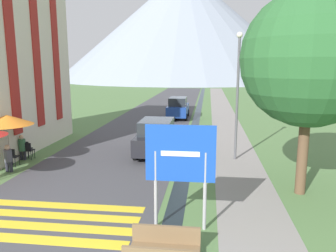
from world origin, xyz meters
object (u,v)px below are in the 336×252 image
object	(u,v)px
parked_car_far	(178,108)
cafe_chair_far_right	(26,148)
road_sign	(180,162)
cafe_umbrella_middle_orange	(7,120)
cafe_chair_middle	(12,156)
streetlamp	(238,87)
tree_by_path	(310,59)
person_seated_near	(8,157)
cafe_chair_far_left	(28,149)
parked_car_near	(157,137)
person_seated_far	(22,146)

from	to	relation	value
parked_car_far	cafe_chair_far_right	world-z (taller)	parked_car_far
road_sign	cafe_umbrella_middle_orange	xyz separation A→B (m)	(-8.02, 4.61, 0.22)
parked_car_far	cafe_chair_middle	size ratio (longest dim) A/B	4.62
streetlamp	road_sign	bearing A→B (deg)	-106.17
cafe_chair_far_right	streetlamp	bearing A→B (deg)	5.78
cafe_umbrella_middle_orange	tree_by_path	size ratio (longest dim) A/B	0.34
cafe_umbrella_middle_orange	streetlamp	xyz separation A→B (m)	(10.10, 2.58, 1.34)
cafe_umbrella_middle_orange	person_seated_near	size ratio (longest dim) A/B	1.99
parked_car_far	tree_by_path	xyz separation A→B (m)	(5.90, -16.12, 3.84)
person_seated_near	tree_by_path	xyz separation A→B (m)	(11.79, -0.94, 4.08)
person_seated_near	tree_by_path	bearing A→B (deg)	-4.54
person_seated_near	cafe_chair_far_left	bearing A→B (deg)	95.08
parked_car_near	cafe_chair_far_right	bearing A→B (deg)	-166.71
cafe_chair_far_left	tree_by_path	size ratio (longest dim) A/B	0.12
cafe_chair_far_right	cafe_chair_middle	bearing A→B (deg)	-83.78
parked_car_near	tree_by_path	size ratio (longest dim) A/B	0.57
parked_car_near	cafe_chair_far_right	distance (m)	6.50
parked_car_far	cafe_chair_middle	xyz separation A→B (m)	(-6.16, -14.49, -0.39)
road_sign	cafe_chair_middle	world-z (taller)	road_sign
streetlamp	cafe_umbrella_middle_orange	bearing A→B (deg)	-165.68
person_seated_far	streetlamp	distance (m)	10.69
parked_car_near	person_seated_far	size ratio (longest dim) A/B	3.23
cafe_chair_far_left	person_seated_near	world-z (taller)	person_seated_near
road_sign	cafe_chair_far_right	bearing A→B (deg)	143.08
parked_car_near	cafe_chair_far_left	bearing A→B (deg)	-163.99
road_sign	cafe_chair_far_left	xyz separation A→B (m)	(-7.90, 5.88, -1.43)
parked_car_near	tree_by_path	world-z (taller)	tree_by_path
road_sign	streetlamp	bearing A→B (deg)	73.83
person_seated_far	tree_by_path	distance (m)	13.13
cafe_chair_far_left	tree_by_path	distance (m)	12.99
road_sign	streetlamp	size ratio (longest dim) A/B	0.49
cafe_chair_far_right	person_seated_near	xyz separation A→B (m)	(0.42, -2.11, 0.15)
parked_car_far	tree_by_path	distance (m)	17.59
parked_car_far	tree_by_path	bearing A→B (deg)	-69.91
road_sign	person_seated_far	size ratio (longest dim) A/B	2.39
cafe_chair_far_left	cafe_chair_middle	xyz separation A→B (m)	(-0.10, -1.16, 0.00)
parked_car_far	cafe_chair_far_right	bearing A→B (deg)	-115.78
road_sign	person_seated_far	world-z (taller)	road_sign
cafe_chair_far_right	cafe_umbrella_middle_orange	distance (m)	2.25
cafe_chair_far_left	streetlamp	world-z (taller)	streetlamp
cafe_umbrella_middle_orange	cafe_chair_middle	bearing A→B (deg)	79.35
road_sign	cafe_chair_middle	distance (m)	9.39
cafe_umbrella_middle_orange	parked_car_near	bearing A→B (deg)	26.00
cafe_umbrella_middle_orange	tree_by_path	distance (m)	12.44
road_sign	parked_car_far	distance (m)	19.32
cafe_chair_far_right	cafe_umbrella_middle_orange	size ratio (longest dim) A/B	0.35
parked_car_near	parked_car_far	world-z (taller)	same
parked_car_near	parked_car_far	size ratio (longest dim) A/B	1.02
cafe_chair_middle	person_seated_near	world-z (taller)	person_seated_near
cafe_chair_far_left	person_seated_near	distance (m)	1.88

